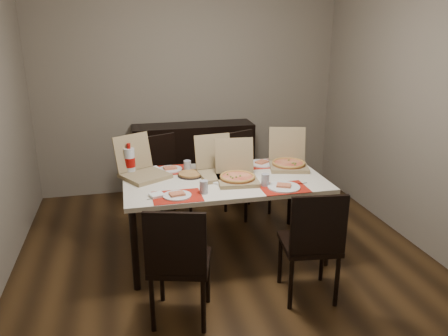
# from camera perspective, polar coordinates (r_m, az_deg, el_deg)

# --- Properties ---
(ground) EXTENTS (3.80, 4.00, 0.02)m
(ground) POSITION_cam_1_polar(r_m,az_deg,el_deg) (4.15, 0.27, -12.07)
(ground) COLOR #3E2813
(ground) RESTS_ON ground
(room_walls) EXTENTS (3.84, 4.02, 2.62)m
(room_walls) POSITION_cam_1_polar(r_m,az_deg,el_deg) (4.02, -1.16, 13.25)
(room_walls) COLOR gray
(room_walls) RESTS_ON ground
(sideboard) EXTENTS (1.50, 0.40, 0.90)m
(sideboard) POSITION_cam_1_polar(r_m,az_deg,el_deg) (5.57, -3.97, 1.16)
(sideboard) COLOR black
(sideboard) RESTS_ON ground
(dining_table) EXTENTS (1.80, 1.00, 0.75)m
(dining_table) POSITION_cam_1_polar(r_m,az_deg,el_deg) (4.00, 0.00, -2.27)
(dining_table) COLOR beige
(dining_table) RESTS_ON ground
(chair_near_left) EXTENTS (0.52, 0.52, 0.93)m
(chair_near_left) POSITION_cam_1_polar(r_m,az_deg,el_deg) (3.14, -5.95, -11.90)
(chair_near_left) COLOR black
(chair_near_left) RESTS_ON ground
(chair_near_right) EXTENTS (0.47, 0.47, 0.93)m
(chair_near_right) POSITION_cam_1_polar(r_m,az_deg,el_deg) (3.44, 11.46, -9.36)
(chair_near_right) COLOR black
(chair_near_right) RESTS_ON ground
(chair_far_left) EXTENTS (0.55, 0.55, 0.93)m
(chair_far_left) POSITION_cam_1_polar(r_m,az_deg,el_deg) (4.86, -7.83, -0.80)
(chair_far_left) COLOR black
(chair_far_left) RESTS_ON ground
(chair_far_right) EXTENTS (0.56, 0.56, 0.93)m
(chair_far_right) POSITION_cam_1_polar(r_m,az_deg,el_deg) (4.98, 2.61, -0.18)
(chair_far_right) COLOR black
(chair_far_right) RESTS_ON ground
(setting_near_left) EXTENTS (0.51, 0.30, 0.11)m
(setting_near_left) POSITION_cam_1_polar(r_m,az_deg,el_deg) (3.59, -5.52, -3.31)
(setting_near_left) COLOR #B3180B
(setting_near_left) RESTS_ON dining_table
(setting_near_right) EXTENTS (0.44, 0.30, 0.11)m
(setting_near_right) POSITION_cam_1_polar(r_m,az_deg,el_deg) (3.78, 7.22, -2.25)
(setting_near_right) COLOR #B3180B
(setting_near_right) RESTS_ON dining_table
(setting_far_left) EXTENTS (0.45, 0.30, 0.11)m
(setting_far_left) POSITION_cam_1_polar(r_m,az_deg,el_deg) (4.21, -6.72, -0.06)
(setting_far_left) COLOR #B3180B
(setting_far_left) RESTS_ON dining_table
(setting_far_right) EXTENTS (0.47, 0.30, 0.11)m
(setting_far_right) POSITION_cam_1_polar(r_m,az_deg,el_deg) (4.36, 4.43, 0.68)
(setting_far_right) COLOR #B3180B
(setting_far_right) RESTS_ON dining_table
(napkin_loose) EXTENTS (0.16, 0.16, 0.02)m
(napkin_loose) POSITION_cam_1_polar(r_m,az_deg,el_deg) (3.85, -0.26, -1.89)
(napkin_loose) COLOR white
(napkin_loose) RESTS_ON dining_table
(pizza_box_center) EXTENTS (0.38, 0.42, 0.35)m
(pizza_box_center) POSITION_cam_1_polar(r_m,az_deg,el_deg) (3.89, 1.68, -0.91)
(pizza_box_center) COLOR #8B7650
(pizza_box_center) RESTS_ON dining_table
(pizza_box_right) EXTENTS (0.45, 0.48, 0.36)m
(pizza_box_right) POSITION_cam_1_polar(r_m,az_deg,el_deg) (4.32, 8.39, 0.85)
(pizza_box_right) COLOR #8B7650
(pizza_box_right) RESTS_ON dining_table
(pizza_box_left) EXTENTS (0.52, 0.54, 0.37)m
(pizza_box_left) POSITION_cam_1_polar(r_m,az_deg,el_deg) (4.07, -10.64, -0.30)
(pizza_box_left) COLOR #8B7650
(pizza_box_left) RESTS_ON dining_table
(pizza_box_extra) EXTENTS (0.40, 0.43, 0.35)m
(pizza_box_extra) POSITION_cam_1_polar(r_m,az_deg,el_deg) (4.04, -0.83, -0.12)
(pizza_box_extra) COLOR #8B7650
(pizza_box_extra) RESTS_ON dining_table
(faina_plate) EXTENTS (0.24, 0.24, 0.03)m
(faina_plate) POSITION_cam_1_polar(r_m,az_deg,el_deg) (4.05, -4.39, -0.84)
(faina_plate) COLOR black
(faina_plate) RESTS_ON dining_table
(dip_bowl) EXTENTS (0.14, 0.14, 0.03)m
(dip_bowl) POSITION_cam_1_polar(r_m,az_deg,el_deg) (4.15, 0.07, -0.32)
(dip_bowl) COLOR white
(dip_bowl) RESTS_ON dining_table
(soda_bottle) EXTENTS (0.10, 0.10, 0.30)m
(soda_bottle) POSITION_cam_1_polar(r_m,az_deg,el_deg) (4.13, -12.21, 0.84)
(soda_bottle) COLOR silver
(soda_bottle) RESTS_ON dining_table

